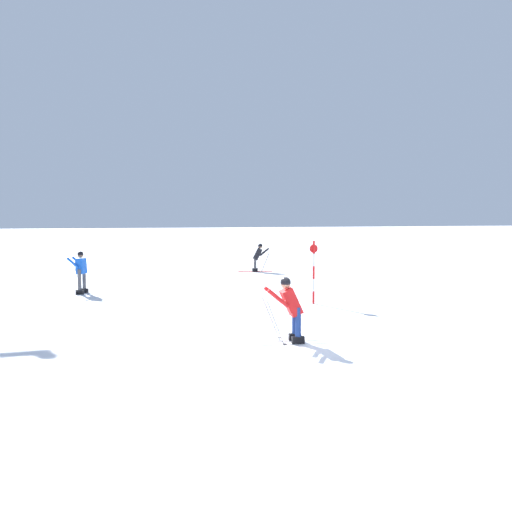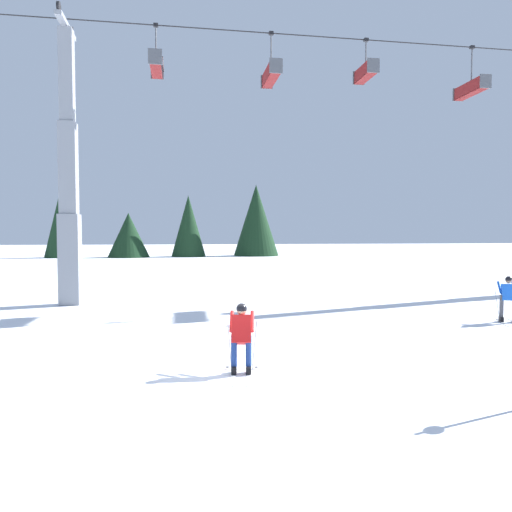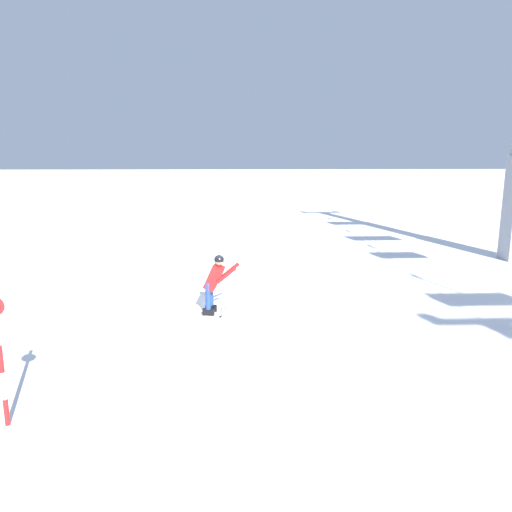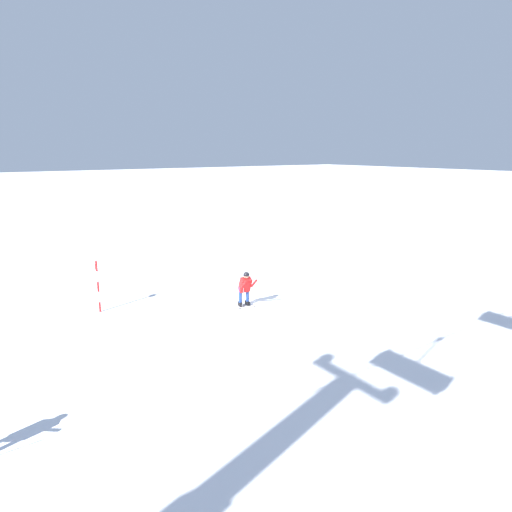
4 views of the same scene
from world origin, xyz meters
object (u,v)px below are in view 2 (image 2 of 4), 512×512
lift_tower_near (69,187)px  skier_carving_main (241,333)px  skier_distant_downhill (508,296)px  chairlift_seat_nearest (155,65)px  chairlift_seat_second (270,74)px  chairlift_seat_fourth (470,88)px  chairlift_seat_middle (364,72)px

lift_tower_near → skier_carving_main: bearing=-61.5°
skier_carving_main → skier_distant_downhill: (9.74, 4.32, 0.04)m
chairlift_seat_nearest → chairlift_seat_second: 5.03m
chairlift_seat_nearest → skier_distant_downhill: 16.65m
skier_carving_main → chairlift_seat_fourth: (12.51, 10.92, 9.16)m
chairlift_seat_middle → chairlift_seat_fourth: (5.34, 0.00, -0.46)m
chairlift_seat_middle → chairlift_seat_second: bearing=180.0°
skier_carving_main → lift_tower_near: (-5.92, 10.92, 4.15)m
chairlift_seat_nearest → skier_distant_downhill: chairlift_seat_nearest is taller
skier_carving_main → chairlift_seat_nearest: chairlift_seat_nearest is taller
lift_tower_near → skier_distant_downhill: bearing=-22.9°
chairlift_seat_fourth → skier_distant_downhill: size_ratio=1.29×
skier_carving_main → chairlift_seat_second: bearing=76.1°
chairlift_seat_nearest → chairlift_seat_second: bearing=0.0°
chairlift_seat_second → chairlift_seat_middle: same height
lift_tower_near → chairlift_seat_middle: bearing=-0.0°
skier_distant_downhill → chairlift_seat_fourth: bearing=67.3°
lift_tower_near → chairlift_seat_second: 10.04m
chairlift_seat_second → skier_distant_downhill: chairlift_seat_second is taller
skier_carving_main → chairlift_seat_middle: size_ratio=0.97×
chairlift_seat_nearest → chairlift_seat_fourth: bearing=0.0°
chairlift_seat_second → chairlift_seat_fourth: size_ratio=0.96×
chairlift_seat_second → chairlift_seat_fourth: bearing=0.0°
chairlift_seat_nearest → chairlift_seat_middle: bearing=-0.0°
skier_carving_main → skier_distant_downhill: skier_distant_downhill is taller
chairlift_seat_second → chairlift_seat_nearest: bearing=180.0°
chairlift_seat_second → chairlift_seat_middle: size_ratio=1.21×
skier_carving_main → lift_tower_near: lift_tower_near is taller
skier_carving_main → skier_distant_downhill: bearing=23.9°
lift_tower_near → chairlift_seat_nearest: bearing=-0.0°
chairlift_seat_middle → skier_distant_downhill: chairlift_seat_middle is taller
lift_tower_near → chairlift_seat_middle: (13.08, -0.00, 5.47)m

